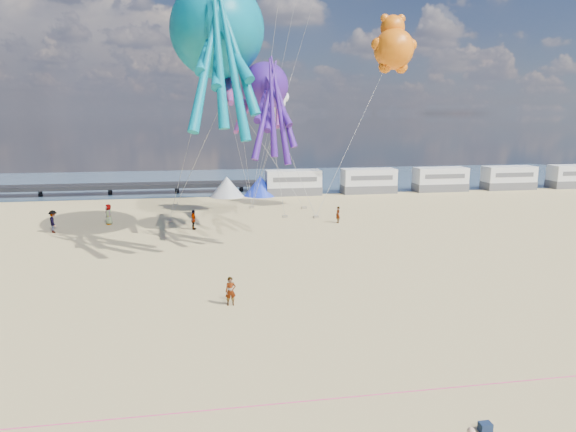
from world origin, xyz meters
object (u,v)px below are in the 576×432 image
at_px(beachgoer_3, 193,220).
at_px(motorhome_2, 440,179).
at_px(standing_person, 231,291).
at_px(kite_octopus_teal, 217,31).
at_px(beachgoer_5, 338,215).
at_px(sandbag_b, 285,217).
at_px(beachgoer_0, 109,214).
at_px(kite_teddy_orange, 394,49).
at_px(windsock_right, 279,110).
at_px(sandbag_d, 304,208).
at_px(motorhome_3, 509,178).
at_px(tent_blue, 260,186).
at_px(motorhome_0, 293,183).
at_px(motorhome_4, 574,176).
at_px(sandbag_c, 316,217).
at_px(cooler_navy, 485,427).
at_px(beachgoer_2, 53,221).
at_px(motorhome_1, 369,181).
at_px(windsock_mid, 243,114).
at_px(kite_octopus_purple, 265,86).
at_px(kite_panda, 268,101).
at_px(tent_white, 227,187).
at_px(sandbag_a, 169,221).
at_px(sandbag_e, 252,207).
at_px(windsock_left, 228,89).

bearing_deg(beachgoer_3, motorhome_2, -47.93).
height_order(standing_person, kite_octopus_teal, kite_octopus_teal).
distance_m(beachgoer_5, sandbag_b, 5.38).
distance_m(beachgoer_0, beachgoer_3, 8.17).
distance_m(kite_teddy_orange, windsock_right, 13.71).
bearing_deg(sandbag_d, motorhome_3, 17.80).
bearing_deg(motorhome_2, kite_octopus_teal, -144.37).
bearing_deg(tent_blue, beachgoer_3, -114.02).
xyz_separation_m(motorhome_0, motorhome_2, (19.00, 0.00, 0.00)).
bearing_deg(standing_person, motorhome_2, 47.32).
distance_m(motorhome_4, sandbag_c, 40.98).
distance_m(cooler_navy, sandbag_b, 33.99).
bearing_deg(beachgoer_3, cooler_navy, -150.34).
height_order(tent_blue, sandbag_d, tent_blue).
bearing_deg(tent_blue, motorhome_2, 0.00).
xyz_separation_m(beachgoer_0, kite_octopus_teal, (9.74, -6.41, 14.82)).
relative_size(beachgoer_2, sandbag_c, 3.76).
bearing_deg(motorhome_1, windsock_mid, -132.93).
xyz_separation_m(cooler_navy, beachgoer_3, (-9.25, 30.27, 0.69)).
xyz_separation_m(sandbag_c, windsock_right, (-3.98, -3.12, 9.88)).
bearing_deg(motorhome_4, cooler_navy, -130.38).
distance_m(motorhome_0, kite_teddy_orange, 20.41).
relative_size(tent_blue, kite_octopus_purple, 0.41).
xyz_separation_m(beachgoer_2, beachgoer_3, (11.42, -0.75, -0.10)).
bearing_deg(kite_panda, tent_blue, 75.91).
height_order(beachgoer_2, beachgoer_5, beachgoer_2).
distance_m(tent_blue, windsock_right, 19.53).
xyz_separation_m(kite_panda, kite_teddy_orange, (11.87, -0.60, 4.76)).
xyz_separation_m(motorhome_2, tent_white, (-27.00, 0.00, -0.30)).
bearing_deg(motorhome_0, tent_white, 180.00).
distance_m(tent_blue, sandbag_c, 14.81).
xyz_separation_m(sandbag_a, kite_panda, (9.32, 1.88, 10.75)).
xyz_separation_m(motorhome_0, motorhome_3, (28.50, 0.00, 0.00)).
height_order(standing_person, beachgoer_0, beachgoer_0).
distance_m(motorhome_3, sandbag_b, 34.56).
distance_m(cooler_navy, windsock_mid, 31.26).
relative_size(sandbag_d, kite_octopus_teal, 0.04).
bearing_deg(sandbag_e, kite_teddy_orange, -19.30).
height_order(beachgoer_3, sandbag_a, beachgoer_3).
xyz_separation_m(beachgoer_0, sandbag_c, (18.79, -0.35, -0.80)).
bearing_deg(motorhome_0, beachgoer_5, -86.25).
relative_size(tent_blue, sandbag_d, 8.00).
xyz_separation_m(tent_white, beachgoer_3, (-3.71, -17.30, -0.36)).
bearing_deg(windsock_left, beachgoer_3, 136.24).
relative_size(sandbag_e, windsock_left, 0.08).
relative_size(beachgoer_5, kite_octopus_purple, 0.15).
bearing_deg(standing_person, kite_octopus_purple, 72.59).
xyz_separation_m(motorhome_1, beachgoer_5, (-8.41, -16.72, -0.75)).
height_order(motorhome_2, kite_octopus_purple, kite_octopus_purple).
relative_size(sandbag_b, windsock_left, 0.08).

